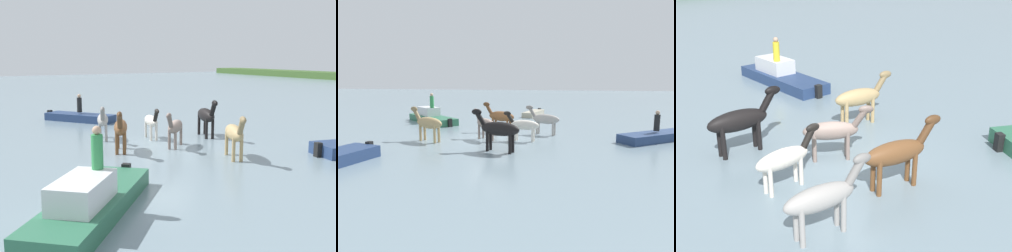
# 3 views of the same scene
# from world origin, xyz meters

# --- Properties ---
(ground_plane) EXTENTS (150.55, 150.55, 0.00)m
(ground_plane) POSITION_xyz_m (0.00, 0.00, 0.00)
(ground_plane) COLOR gray
(horse_lead) EXTENTS (2.48, 1.42, 1.99)m
(horse_lead) POSITION_xyz_m (-0.28, -2.04, 1.09)
(horse_lead) COLOR brown
(horse_lead) RESTS_ON ground_plane
(horse_dark_mare) EXTENTS (2.47, 1.37, 1.96)m
(horse_dark_mare) POSITION_xyz_m (3.18, 1.62, 1.08)
(horse_dark_mare) COLOR tan
(horse_dark_mare) RESTS_ON ground_plane
(horse_gray_outer) EXTENTS (2.68, 1.15, 2.08)m
(horse_gray_outer) POSITION_xyz_m (-1.30, 3.27, 1.15)
(horse_gray_outer) COLOR black
(horse_gray_outer) RESTS_ON ground_plane
(horse_pinto_flank) EXTENTS (2.35, 1.17, 1.84)m
(horse_pinto_flank) POSITION_xyz_m (-3.24, -1.78, 1.02)
(horse_pinto_flank) COLOR #9E9993
(horse_pinto_flank) RESTS_ON ground_plane
(horse_mid_herd) EXTENTS (1.87, 1.86, 1.78)m
(horse_mid_herd) POSITION_xyz_m (0.11, 0.53, 0.98)
(horse_mid_herd) COLOR gray
(horse_mid_herd) RESTS_ON ground_plane
(horse_rear_stallion) EXTENTS (2.20, 0.82, 1.70)m
(horse_rear_stallion) POSITION_xyz_m (-2.18, 0.45, 0.94)
(horse_rear_stallion) COLOR silver
(horse_rear_stallion) RESTS_ON ground_plane
(boat_skiff_near) EXTENTS (5.50, 5.03, 1.38)m
(boat_skiff_near) POSITION_xyz_m (6.30, -5.62, 0.33)
(boat_skiff_near) COLOR #2D6B4C
(boat_skiff_near) RESTS_ON ground_plane
(boat_launch_far) EXTENTS (4.64, 3.92, 0.74)m
(boat_launch_far) POSITION_xyz_m (-9.75, -1.01, 0.17)
(boat_launch_far) COLOR navy
(boat_launch_far) RESTS_ON ground_plane
(boat_dinghy_port) EXTENTS (1.84, 4.06, 0.71)m
(boat_dinghy_port) POSITION_xyz_m (-1.54, -11.61, 0.16)
(boat_dinghy_port) COLOR #B7AD93
(boat_dinghy_port) RESTS_ON ground_plane
(person_helmsman_aft) EXTENTS (0.32, 0.32, 1.19)m
(person_helmsman_aft) POSITION_xyz_m (6.12, -5.37, 1.77)
(person_helmsman_aft) COLOR #338C4C
(person_helmsman_aft) RESTS_ON boat_skiff_near
(person_boatman_standing) EXTENTS (0.32, 0.32, 1.19)m
(person_boatman_standing) POSITION_xyz_m (-9.75, -0.99, 1.14)
(person_boatman_standing) COLOR black
(person_boatman_standing) RESTS_ON boat_launch_far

